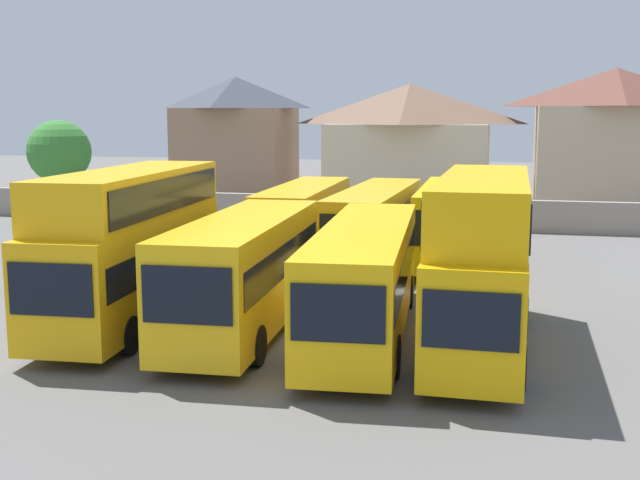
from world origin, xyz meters
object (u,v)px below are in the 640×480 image
house_terrace_left (236,140)px  bus_4 (482,253)px  bus_3 (365,273)px  house_terrace_right (613,141)px  bus_1 (131,238)px  bus_6 (376,219)px  bus_7 (450,219)px  bus_5 (304,216)px  bus_2 (245,268)px  house_terrace_centre (409,146)px  tree_left_of_lot (59,152)px

house_terrace_left → bus_4: bearing=-60.7°
bus_3 → bus_4: bearing=75.6°
bus_4 → house_terrace_right: 33.58m
bus_1 → bus_6: 13.91m
bus_7 → house_terrace_left: size_ratio=1.13×
bus_5 → house_terrace_right: house_terrace_right is taller
bus_2 → bus_7: bearing=155.1°
bus_1 → bus_3: bus_1 is taller
bus_3 → house_terrace_centre: bearing=-179.5°
bus_2 → tree_left_of_lot: 27.17m
bus_1 → bus_5: 13.06m
bus_7 → bus_3: bearing=-8.5°
bus_5 → house_terrace_centre: size_ratio=0.97×
bus_3 → tree_left_of_lot: size_ratio=1.96×
bus_6 → house_terrace_right: 23.46m
house_terrace_right → tree_left_of_lot: size_ratio=1.65×
bus_7 → bus_6: bearing=-89.7°
bus_4 → tree_left_of_lot: bearing=-128.1°
bus_3 → house_terrace_centre: (-2.44, 31.83, 2.47)m
bus_6 → house_terrace_left: bearing=-144.2°
bus_5 → bus_2: bearing=4.6°
bus_3 → bus_7: bearing=168.4°
bus_1 → bus_4: bus_4 is taller
bus_1 → bus_7: bus_1 is taller
bus_1 → house_terrace_right: bearing=147.4°
house_terrace_left → bus_3: bearing=-65.0°
bus_2 → house_terrace_right: (14.40, 32.48, 2.82)m
bus_5 → house_terrace_left: 22.04m
bus_3 → house_terrace_centre: house_terrace_centre is taller
bus_1 → bus_2: bearing=84.0°
bus_3 → bus_7: 12.55m
bus_6 → bus_7: size_ratio=1.15×
bus_4 → bus_7: bearing=-171.6°
house_terrace_left → tree_left_of_lot: (-6.79, -12.35, -0.36)m
bus_4 → house_terrace_right: house_terrace_right is taller
bus_2 → tree_left_of_lot: bearing=-140.6°
bus_4 → bus_3: bearing=-99.6°
bus_2 → bus_4: bus_4 is taller
bus_4 → house_terrace_centre: 33.03m
bus_2 → house_terrace_left: bearing=-163.4°
bus_6 → house_terrace_right: bearing=149.4°
bus_1 → bus_3: size_ratio=0.84×
bus_4 → house_terrace_left: size_ratio=1.12×
bus_3 → house_terrace_right: bearing=157.5°
bus_7 → tree_left_of_lot: size_ratio=1.66×
bus_3 → bus_6: bearing=-176.4°
bus_3 → bus_6: size_ratio=1.03×
tree_left_of_lot → house_terrace_right: bearing=20.8°
house_terrace_centre → house_terrace_right: 13.24m
bus_1 → bus_5: bus_1 is taller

